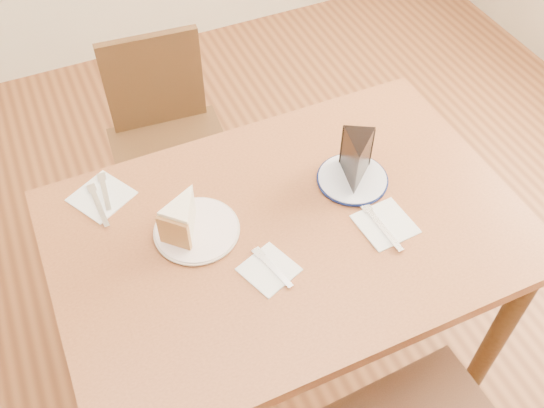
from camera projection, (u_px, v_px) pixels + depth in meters
The scene contains 14 objects.
ground at pixel (285, 359), 2.12m from camera, with size 4.00×4.00×0.00m, color #4E2814.
table at pixel (289, 249), 1.63m from camera, with size 1.20×0.80×0.75m.
chair_far at pixel (169, 142), 2.18m from camera, with size 0.44×0.44×0.82m.
plate_cream at pixel (197, 230), 1.54m from camera, with size 0.21×0.21×0.01m, color white.
plate_navy at pixel (352, 179), 1.65m from camera, with size 0.19×0.19×0.01m, color white.
carrot_cake at pixel (185, 215), 1.50m from camera, with size 0.08×0.11×0.09m, color beige, non-canonical shape.
chocolate_cake at pixel (356, 162), 1.60m from camera, with size 0.08×0.12×0.13m, color black, non-canonical shape.
napkin_cream at pixel (269, 269), 1.46m from camera, with size 0.12×0.12×0.00m, color white.
napkin_navy at pixel (385, 224), 1.55m from camera, with size 0.13×0.13×0.00m, color white.
napkin_spare at pixel (102, 196), 1.61m from camera, with size 0.14×0.14×0.00m, color white.
fork_cream at pixel (273, 268), 1.46m from camera, with size 0.01×0.14×0.00m, color silver.
knife_navy at pixel (382, 227), 1.54m from camera, with size 0.02×0.17×0.00m, color silver.
fork_spare at pixel (105, 192), 1.62m from camera, with size 0.01×0.14×0.00m, color silver.
knife_spare at pixel (99, 206), 1.59m from camera, with size 0.01×0.16×0.00m, color silver.
Camera 1 is at (-0.44, -0.86, 1.97)m, focal length 40.00 mm.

